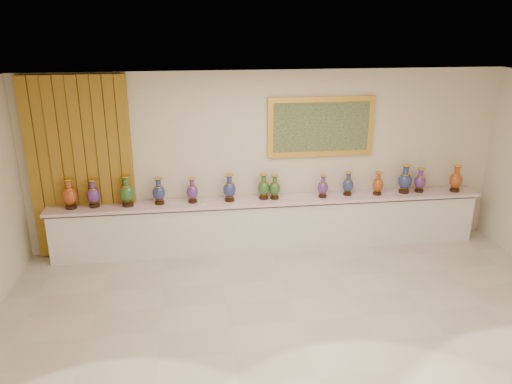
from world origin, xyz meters
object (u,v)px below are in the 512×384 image
(vase_1, at_px, (94,195))
(vase_2, at_px, (127,192))
(counter, at_px, (270,224))
(vase_0, at_px, (70,195))

(vase_1, height_order, vase_2, vase_2)
(counter, distance_m, vase_2, 2.43)
(counter, xyz_separation_m, vase_1, (-2.86, 0.01, 0.67))
(counter, bearing_deg, vase_0, -179.71)
(vase_1, bearing_deg, counter, -0.14)
(counter, height_order, vase_1, vase_1)
(counter, relative_size, vase_0, 14.70)
(vase_0, relative_size, vase_1, 1.08)
(vase_1, bearing_deg, vase_0, -176.34)
(counter, relative_size, vase_2, 14.30)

